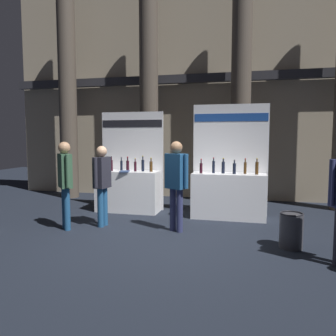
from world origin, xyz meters
name	(u,v)px	position (x,y,z in m)	size (l,w,h in m)	color
ground_plane	(162,239)	(0.00, 0.00, 0.00)	(24.00, 24.00, 0.00)	black
hall_colonnade	(197,91)	(0.00, 4.14, 3.18)	(11.79, 1.33, 6.43)	tan
exhibitor_booth_0	(129,186)	(-1.38, 2.05, 0.62)	(1.62, 0.73, 2.47)	white
exhibitor_booth_1	(229,190)	(1.08, 1.93, 0.64)	(1.73, 0.66, 2.60)	white
trash_bin	(291,230)	(2.21, 0.04, 0.30)	(0.38, 0.38, 0.60)	#38383D
visitor_0	(102,179)	(-1.42, 0.59, 0.98)	(0.28, 0.51, 1.66)	navy
visitor_1	(65,177)	(-2.03, 0.20, 1.05)	(0.43, 0.45, 1.75)	navy
visitor_4	(176,177)	(0.15, 0.57, 1.07)	(0.50, 0.41, 1.76)	navy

